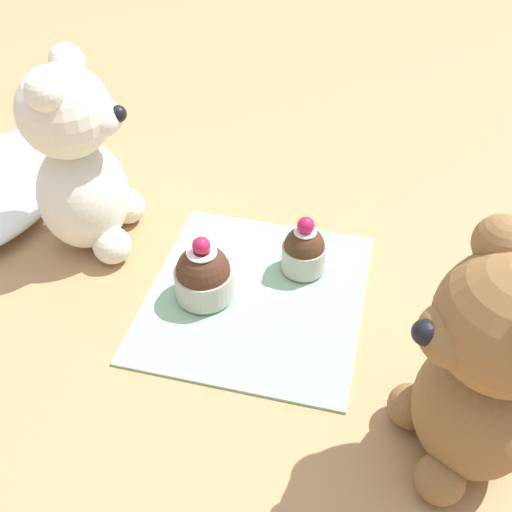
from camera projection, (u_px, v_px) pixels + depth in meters
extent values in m
plane|color=tan|center=(256.00, 297.00, 0.62)|extent=(4.00, 4.00, 0.00)
cube|color=#8EBC99|center=(256.00, 294.00, 0.61)|extent=(0.24, 0.22, 0.01)
ellipsoid|color=silver|center=(84.00, 194.00, 0.65)|extent=(0.12, 0.11, 0.12)
sphere|color=silver|center=(64.00, 112.00, 0.58)|extent=(0.09, 0.09, 0.09)
ellipsoid|color=silver|center=(102.00, 118.00, 0.58)|extent=(0.05, 0.05, 0.04)
sphere|color=black|center=(118.00, 114.00, 0.58)|extent=(0.02, 0.02, 0.02)
sphere|color=silver|center=(44.00, 92.00, 0.53)|extent=(0.04, 0.04, 0.04)
sphere|color=silver|center=(67.00, 61.00, 0.58)|extent=(0.04, 0.04, 0.04)
sphere|color=silver|center=(112.00, 245.00, 0.65)|extent=(0.04, 0.04, 0.04)
sphere|color=silver|center=(127.00, 206.00, 0.70)|extent=(0.04, 0.04, 0.04)
ellipsoid|color=olive|center=(473.00, 409.00, 0.45)|extent=(0.13, 0.12, 0.11)
sphere|color=olive|center=(509.00, 323.00, 0.39)|extent=(0.10, 0.10, 0.10)
ellipsoid|color=olive|center=(450.00, 335.00, 0.39)|extent=(0.06, 0.06, 0.04)
sphere|color=black|center=(425.00, 332.00, 0.38)|extent=(0.02, 0.02, 0.02)
sphere|color=olive|center=(501.00, 242.00, 0.39)|extent=(0.04, 0.04, 0.04)
sphere|color=olive|center=(410.00, 406.00, 0.49)|extent=(0.04, 0.04, 0.04)
sphere|color=olive|center=(439.00, 479.00, 0.45)|extent=(0.04, 0.04, 0.04)
cylinder|color=#B2ADA3|center=(204.00, 282.00, 0.60)|extent=(0.06, 0.06, 0.03)
sphere|color=#472819|center=(203.00, 271.00, 0.59)|extent=(0.05, 0.05, 0.05)
cylinder|color=white|center=(202.00, 252.00, 0.57)|extent=(0.03, 0.03, 0.00)
sphere|color=#B71947|center=(201.00, 246.00, 0.57)|extent=(0.02, 0.02, 0.02)
cylinder|color=#B2ADA3|center=(304.00, 257.00, 0.63)|extent=(0.05, 0.05, 0.03)
sphere|color=#472819|center=(304.00, 246.00, 0.62)|extent=(0.04, 0.04, 0.04)
cylinder|color=white|center=(305.00, 232.00, 0.61)|extent=(0.02, 0.02, 0.00)
sphere|color=#B71947|center=(306.00, 225.00, 0.60)|extent=(0.02, 0.02, 0.02)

